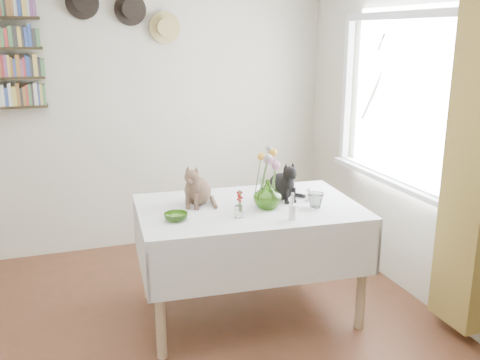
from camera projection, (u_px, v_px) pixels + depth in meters
name	position (u px, v px, depth m)	size (l,w,h in m)	color
room	(169.00, 178.00, 2.86)	(4.08, 4.58, 2.58)	brown
window	(396.00, 113.00, 4.17)	(0.12, 1.52, 1.32)	white
curtain	(470.00, 172.00, 3.37)	(0.12, 0.38, 2.10)	brown
dining_table	(249.00, 233.00, 3.81)	(1.61, 1.10, 0.83)	white
tabby_cat	(198.00, 183.00, 3.76)	(0.20, 0.26, 0.31)	brown
black_cat	(281.00, 179.00, 3.88)	(0.20, 0.25, 0.30)	black
flower_vase	(268.00, 194.00, 3.68)	(0.19, 0.19, 0.20)	#6AAA31
green_bowl	(176.00, 217.00, 3.46)	(0.16, 0.16, 0.05)	#6AAA31
drinking_glass	(316.00, 200.00, 3.71)	(0.11, 0.11, 0.10)	white
candlestick	(292.00, 211.00, 3.46)	(0.05, 0.05, 0.18)	white
berry_jar	(238.00, 204.00, 3.49)	(0.05, 0.05, 0.21)	white
porcelain_figurine	(309.00, 195.00, 3.86)	(0.05, 0.05, 0.10)	white
flower_bouquet	(267.00, 160.00, 3.63)	(0.17, 0.12, 0.39)	#4C7233
wall_hats	(127.00, 13.00, 4.64)	(0.98, 0.09, 0.48)	black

